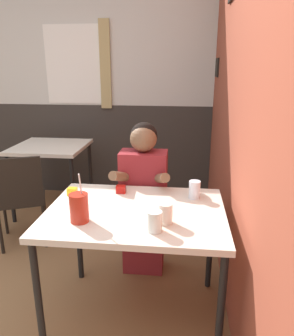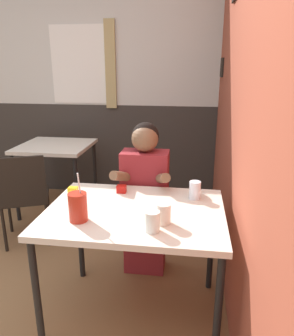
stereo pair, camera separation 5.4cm
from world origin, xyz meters
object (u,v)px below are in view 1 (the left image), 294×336
main_table (136,220)px  person_seated (144,198)px  background_table (51,154)px  chair_near_window (20,194)px  cocktail_pitcher (79,208)px

main_table → person_seated: size_ratio=0.89×
background_table → chair_near_window: 0.74m
cocktail_pitcher → main_table: bearing=32.8°
main_table → cocktail_pitcher: 0.36m
person_seated → cocktail_pitcher: bearing=-110.5°
chair_near_window → person_seated: person_seated is taller
main_table → chair_near_window: chair_near_window is taller
cocktail_pitcher → person_seated: bearing=69.5°
main_table → person_seated: person_seated is taller
person_seated → cocktail_pitcher: (-0.26, -0.70, 0.22)m
main_table → cocktail_pitcher: bearing=-147.2°
main_table → chair_near_window: 1.37m
background_table → person_seated: person_seated is taller
main_table → person_seated: (-0.02, 0.52, -0.07)m
background_table → chair_near_window: chair_near_window is taller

